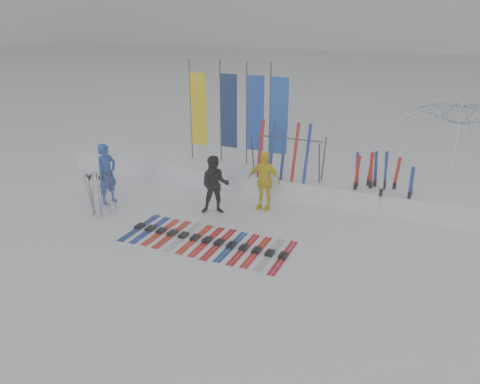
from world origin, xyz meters
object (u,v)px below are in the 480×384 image
at_px(ski_rack, 288,152).
at_px(person_black, 215,185).
at_px(person_yellow, 264,181).
at_px(person_blue, 107,174).
at_px(ski_row, 207,240).
at_px(tent_canopy, 454,153).

bearing_deg(ski_rack, person_black, -125.65).
bearing_deg(person_black, person_yellow, 13.95).
height_order(person_blue, ski_row, person_blue).
bearing_deg(ski_rack, person_blue, -150.83).
height_order(person_yellow, tent_canopy, tent_canopy).
bearing_deg(tent_canopy, person_black, -149.61).
xyz_separation_m(person_black, person_yellow, (1.09, 0.82, 0.02)).
bearing_deg(person_yellow, tent_canopy, 31.24).
bearing_deg(ski_rack, tent_canopy, 18.20).
xyz_separation_m(person_blue, person_yellow, (4.22, 1.40, -0.05)).
distance_m(ski_row, ski_rack, 3.92).
bearing_deg(person_yellow, ski_rack, 77.31).
height_order(person_blue, person_yellow, person_blue).
bearing_deg(person_black, person_blue, 167.47).
xyz_separation_m(person_yellow, ski_row, (-0.50, -2.47, -0.79)).
bearing_deg(person_blue, tent_canopy, -55.67).
bearing_deg(person_blue, ski_row, -95.71).
height_order(person_blue, tent_canopy, tent_canopy).
height_order(person_black, person_yellow, person_yellow).
bearing_deg(ski_row, person_yellow, 78.56).
bearing_deg(person_blue, person_black, -69.22).
height_order(person_blue, ski_rack, ski_rack).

